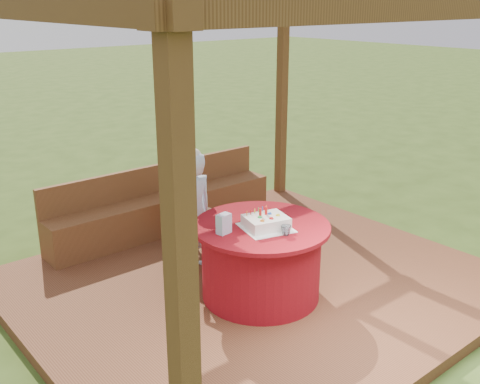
{
  "coord_description": "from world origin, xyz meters",
  "views": [
    {
      "loc": [
        -3.42,
        -3.86,
        2.84
      ],
      "look_at": [
        0.0,
        0.25,
        1.0
      ],
      "focal_mm": 42.0,
      "sensor_mm": 36.0,
      "label": 1
    }
  ],
  "objects_px": {
    "drinking_glass": "(286,230)",
    "gift_bag": "(224,224)",
    "birthday_cake": "(266,222)",
    "bench": "(164,209)",
    "table": "(261,260)",
    "elderly_woman": "(193,210)",
    "chair": "(187,208)"
  },
  "relations": [
    {
      "from": "table",
      "to": "birthday_cake",
      "type": "xyz_separation_m",
      "value": [
        -0.03,
        -0.09,
        0.42
      ]
    },
    {
      "from": "bench",
      "to": "birthday_cake",
      "type": "height_order",
      "value": "birthday_cake"
    },
    {
      "from": "bench",
      "to": "gift_bag",
      "type": "bearing_deg",
      "value": -106.56
    },
    {
      "from": "bench",
      "to": "gift_bag",
      "type": "distance_m",
      "value": 2.1
    },
    {
      "from": "elderly_woman",
      "to": "drinking_glass",
      "type": "xyz_separation_m",
      "value": [
        0.17,
        -1.19,
        0.11
      ]
    },
    {
      "from": "bench",
      "to": "table",
      "type": "relative_size",
      "value": 2.34
    },
    {
      "from": "birthday_cake",
      "to": "gift_bag",
      "type": "relative_size",
      "value": 2.88
    },
    {
      "from": "bench",
      "to": "table",
      "type": "height_order",
      "value": "bench"
    },
    {
      "from": "chair",
      "to": "gift_bag",
      "type": "xyz_separation_m",
      "value": [
        -0.47,
        -1.28,
        0.33
      ]
    },
    {
      "from": "drinking_glass",
      "to": "gift_bag",
      "type": "bearing_deg",
      "value": 136.11
    },
    {
      "from": "gift_bag",
      "to": "birthday_cake",
      "type": "bearing_deg",
      "value": -31.38
    },
    {
      "from": "bench",
      "to": "elderly_woman",
      "type": "relative_size",
      "value": 2.26
    },
    {
      "from": "drinking_glass",
      "to": "table",
      "type": "bearing_deg",
      "value": 90.4
    },
    {
      "from": "bench",
      "to": "drinking_glass",
      "type": "bearing_deg",
      "value": -94.34
    },
    {
      "from": "chair",
      "to": "drinking_glass",
      "type": "bearing_deg",
      "value": -92.38
    },
    {
      "from": "chair",
      "to": "elderly_woman",
      "type": "relative_size",
      "value": 0.67
    },
    {
      "from": "table",
      "to": "gift_bag",
      "type": "bearing_deg",
      "value": 171.31
    },
    {
      "from": "chair",
      "to": "birthday_cake",
      "type": "relative_size",
      "value": 1.71
    },
    {
      "from": "table",
      "to": "birthday_cake",
      "type": "bearing_deg",
      "value": -106.88
    },
    {
      "from": "chair",
      "to": "gift_bag",
      "type": "distance_m",
      "value": 1.4
    },
    {
      "from": "birthday_cake",
      "to": "elderly_woman",
      "type": "bearing_deg",
      "value": 98.07
    },
    {
      "from": "table",
      "to": "chair",
      "type": "relative_size",
      "value": 1.44
    },
    {
      "from": "elderly_woman",
      "to": "gift_bag",
      "type": "relative_size",
      "value": 7.32
    },
    {
      "from": "gift_bag",
      "to": "table",
      "type": "bearing_deg",
      "value": -17.46
    },
    {
      "from": "table",
      "to": "gift_bag",
      "type": "distance_m",
      "value": 0.61
    },
    {
      "from": "gift_bag",
      "to": "drinking_glass",
      "type": "xyz_separation_m",
      "value": [
        0.4,
        -0.38,
        -0.05
      ]
    },
    {
      "from": "elderly_woman",
      "to": "birthday_cake",
      "type": "distance_m",
      "value": 0.98
    },
    {
      "from": "gift_bag",
      "to": "chair",
      "type": "bearing_deg",
      "value": 61.12
    },
    {
      "from": "table",
      "to": "gift_bag",
      "type": "xyz_separation_m",
      "value": [
        -0.4,
        0.06,
        0.45
      ]
    },
    {
      "from": "gift_bag",
      "to": "drinking_glass",
      "type": "distance_m",
      "value": 0.56
    },
    {
      "from": "bench",
      "to": "birthday_cake",
      "type": "distance_m",
      "value": 2.16
    },
    {
      "from": "birthday_cake",
      "to": "drinking_glass",
      "type": "bearing_deg",
      "value": -82.48
    }
  ]
}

